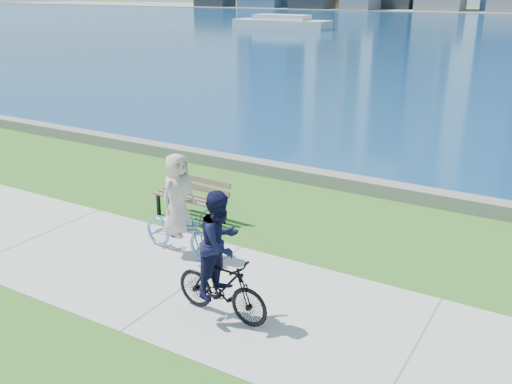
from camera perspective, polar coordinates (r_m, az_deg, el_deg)
ground at (r=10.35m, az=-6.69°, el=-9.16°), size 320.00×320.00×0.00m
concrete_path at (r=10.34m, az=-6.69°, el=-9.11°), size 80.00×3.50×0.02m
seawall at (r=15.24m, az=7.44°, el=1.24°), size 90.00×0.50×0.35m
ferry_near at (r=74.60m, az=2.56°, el=16.55°), size 12.42×3.55×1.69m
park_bench at (r=12.96m, az=-6.35°, el=-0.25°), size 1.82×0.71×0.93m
bollard_lamp at (r=12.71m, az=-8.33°, el=0.09°), size 0.21×0.21×1.29m
cyclist_woman at (r=11.14m, az=-7.71°, el=-2.56°), size 0.86×1.92×2.05m
cyclist_man at (r=8.93m, az=-3.54°, el=-7.38°), size 0.67×1.74×2.12m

